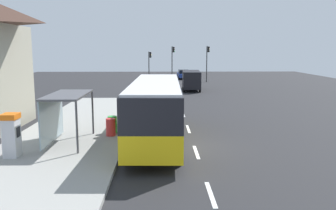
% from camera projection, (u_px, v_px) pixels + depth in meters
% --- Properties ---
extents(ground_plane, '(56.00, 92.00, 0.04)m').
position_uv_depth(ground_plane, '(177.00, 104.00, 31.87)').
color(ground_plane, '#262628').
extents(sidewalk_platform, '(6.20, 30.00, 0.18)m').
position_uv_depth(sidewalk_platform, '(72.00, 136.00, 19.87)').
color(sidewalk_platform, '#999993').
rests_on(sidewalk_platform, ground).
extents(lane_stripe_seg_0, '(0.16, 2.20, 0.01)m').
position_uv_depth(lane_stripe_seg_0, '(211.00, 194.00, 12.12)').
color(lane_stripe_seg_0, silver).
rests_on(lane_stripe_seg_0, ground).
extents(lane_stripe_seg_1, '(0.16, 2.20, 0.01)m').
position_uv_depth(lane_stripe_seg_1, '(196.00, 152.00, 17.06)').
color(lane_stripe_seg_1, silver).
rests_on(lane_stripe_seg_1, ground).
extents(lane_stripe_seg_2, '(0.16, 2.20, 0.01)m').
position_uv_depth(lane_stripe_seg_2, '(188.00, 129.00, 22.00)').
color(lane_stripe_seg_2, silver).
rests_on(lane_stripe_seg_2, ground).
extents(lane_stripe_seg_3, '(0.16, 2.20, 0.01)m').
position_uv_depth(lane_stripe_seg_3, '(183.00, 114.00, 26.93)').
color(lane_stripe_seg_3, silver).
rests_on(lane_stripe_seg_3, ground).
extents(lane_stripe_seg_4, '(0.16, 2.20, 0.01)m').
position_uv_depth(lane_stripe_seg_4, '(180.00, 104.00, 31.87)').
color(lane_stripe_seg_4, silver).
rests_on(lane_stripe_seg_4, ground).
extents(lane_stripe_seg_5, '(0.16, 2.20, 0.01)m').
position_uv_depth(lane_stripe_seg_5, '(177.00, 97.00, 36.81)').
color(lane_stripe_seg_5, silver).
rests_on(lane_stripe_seg_5, ground).
extents(lane_stripe_seg_6, '(0.16, 2.20, 0.01)m').
position_uv_depth(lane_stripe_seg_6, '(175.00, 91.00, 41.75)').
color(lane_stripe_seg_6, silver).
rests_on(lane_stripe_seg_6, ground).
extents(lane_stripe_seg_7, '(0.16, 2.20, 0.01)m').
position_uv_depth(lane_stripe_seg_7, '(174.00, 87.00, 46.68)').
color(lane_stripe_seg_7, silver).
rests_on(lane_stripe_seg_7, ground).
extents(bus, '(2.76, 11.06, 3.21)m').
position_uv_depth(bus, '(156.00, 107.00, 18.80)').
color(bus, yellow).
rests_on(bus, ground).
extents(white_van, '(2.18, 5.27, 2.30)m').
position_uv_depth(white_van, '(191.00, 79.00, 42.32)').
color(white_van, black).
rests_on(white_van, ground).
extents(sedan_near, '(1.93, 4.45, 1.52)m').
position_uv_depth(sedan_near, '(183.00, 74.00, 58.47)').
color(sedan_near, navy).
rests_on(sedan_near, ground).
extents(ticket_machine, '(0.66, 0.76, 1.94)m').
position_uv_depth(ticket_machine, '(11.00, 135.00, 15.62)').
color(ticket_machine, silver).
rests_on(ticket_machine, sidewalk_platform).
extents(recycling_bin_red, '(0.52, 0.52, 0.95)m').
position_uv_depth(recycling_bin_red, '(111.00, 127.00, 19.53)').
color(recycling_bin_red, red).
rests_on(recycling_bin_red, sidewalk_platform).
extents(recycling_bin_green, '(0.52, 0.52, 0.95)m').
position_uv_depth(recycling_bin_green, '(112.00, 124.00, 20.22)').
color(recycling_bin_green, green).
rests_on(recycling_bin_green, sidewalk_platform).
extents(traffic_light_near_side, '(0.49, 0.28, 5.33)m').
position_uv_depth(traffic_light_near_side, '(207.00, 58.00, 52.62)').
color(traffic_light_near_side, '#2D2D2D').
rests_on(traffic_light_near_side, ground).
extents(traffic_light_far_side, '(0.49, 0.28, 4.50)m').
position_uv_depth(traffic_light_far_side, '(150.00, 62.00, 53.32)').
color(traffic_light_far_side, '#2D2D2D').
rests_on(traffic_light_far_side, ground).
extents(traffic_light_median, '(0.49, 0.28, 5.28)m').
position_uv_depth(traffic_light_median, '(173.00, 58.00, 54.10)').
color(traffic_light_median, '#2D2D2D').
rests_on(traffic_light_median, ground).
extents(bus_shelter, '(1.80, 4.00, 2.50)m').
position_uv_depth(bus_shelter, '(62.00, 105.00, 17.85)').
color(bus_shelter, '#4C4C51').
rests_on(bus_shelter, sidewalk_platform).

